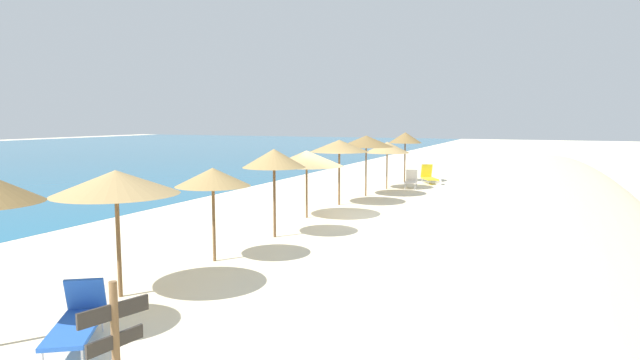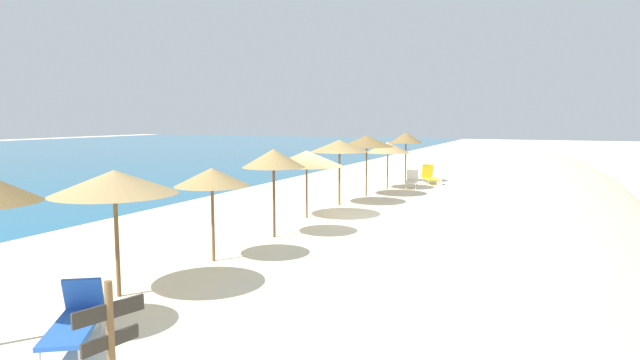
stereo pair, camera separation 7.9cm
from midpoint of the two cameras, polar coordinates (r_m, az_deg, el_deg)
ground_plane at (r=20.09m, az=2.50°, el=-3.95°), size 160.00×160.00×0.00m
dune_ridge at (r=19.06m, az=24.14°, el=-2.53°), size 44.77×5.34×1.68m
beach_umbrella_1 at (r=11.59m, az=-20.77°, el=-0.25°), size 2.53×2.53×2.62m
beach_umbrella_2 at (r=13.89m, az=-11.22°, el=0.29°), size 1.91×1.91×2.41m
beach_umbrella_3 at (r=16.45m, az=-4.80°, el=2.29°), size 1.94×1.94×2.73m
beach_umbrella_4 at (r=19.68m, az=-1.32°, el=2.30°), size 2.70×2.70×2.49m
beach_umbrella_5 at (r=22.64m, az=2.19°, el=3.62°), size 2.50×2.50×2.76m
beach_umbrella_6 at (r=25.28m, az=5.06°, el=4.11°), size 2.55×2.55×2.86m
beach_umbrella_7 at (r=28.03m, az=7.28°, el=3.45°), size 2.31×2.31×2.46m
beach_umbrella_8 at (r=31.16m, az=9.17°, el=4.44°), size 1.92×1.92×2.87m
lounge_chair_0 at (r=30.91m, az=11.60°, el=0.40°), size 1.54×1.24×1.06m
lounge_chair_1 at (r=9.82m, az=-24.31°, el=-13.31°), size 1.76×1.46×0.96m
lounge_chair_2 at (r=28.75m, az=9.78°, el=-0.02°), size 1.34×0.80×0.94m
wooden_signpost at (r=6.66m, az=-20.93°, el=-16.30°), size 0.82×0.27×1.88m
cooler_box at (r=30.56m, az=12.58°, el=-0.18°), size 0.62×0.41×0.32m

